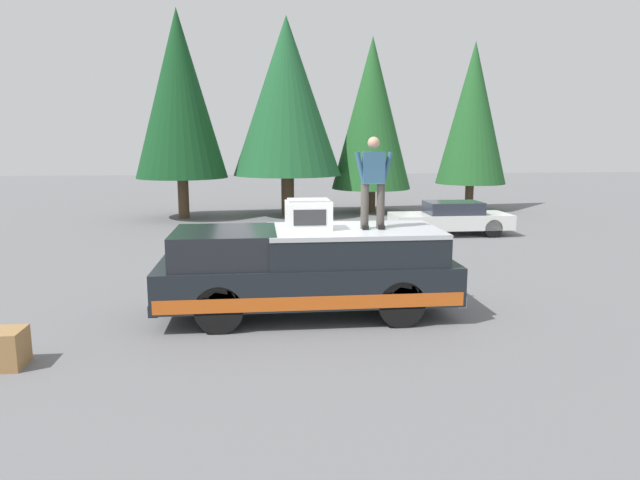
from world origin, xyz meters
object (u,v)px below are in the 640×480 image
Objects in this scene: pickup_truck at (307,270)px; wooden_crate at (4,349)px; compressor_unit at (308,214)px; person_on_truck_bed at (373,180)px; parked_car_white at (451,218)px.

wooden_crate is at bearing 114.16° from pickup_truck.
compressor_unit is 0.50× the size of person_on_truck_bed.
pickup_truck is 1.05m from compressor_unit.
compressor_unit is 10.61m from parked_car_white.
person_on_truck_bed is at bearing -92.73° from compressor_unit.
wooden_crate is at bearing 136.17° from parked_car_white.
pickup_truck reaches higher than wooden_crate.
parked_car_white is at bearing -43.83° from wooden_crate.
wooden_crate is (-2.05, 4.65, -1.65)m from compressor_unit.
pickup_truck is at bearing 86.23° from person_on_truck_bed.
parked_car_white is (8.78, -5.79, -0.29)m from pickup_truck.
person_on_truck_bed is (-0.08, -1.21, 1.68)m from pickup_truck.
parked_car_white reaches higher than wooden_crate.
parked_car_white is at bearing -27.33° from person_on_truck_bed.
parked_car_white is (8.86, -4.58, -1.97)m from person_on_truck_bed.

